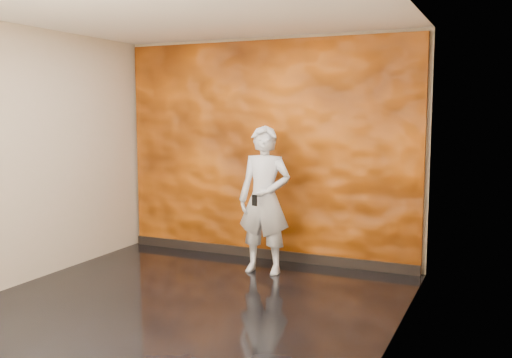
{
  "coord_description": "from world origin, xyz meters",
  "views": [
    {
      "loc": [
        2.83,
        -4.65,
        1.88
      ],
      "look_at": [
        0.28,
        1.03,
        1.14
      ],
      "focal_mm": 40.0,
      "sensor_mm": 36.0,
      "label": 1
    }
  ],
  "objects": [
    {
      "name": "baseboard",
      "position": [
        0.0,
        1.92,
        0.06
      ],
      "size": [
        3.9,
        0.04,
        0.12
      ],
      "primitive_type": "cube",
      "color": "black",
      "rests_on": "ground"
    },
    {
      "name": "man",
      "position": [
        0.24,
        1.35,
        0.86
      ],
      "size": [
        0.65,
        0.44,
        1.71
      ],
      "primitive_type": "imported",
      "rotation": [
        0.0,
        0.0,
        0.05
      ],
      "color": "#9DA3AD",
      "rests_on": "ground"
    },
    {
      "name": "feature_wall",
      "position": [
        0.0,
        1.96,
        1.38
      ],
      "size": [
        3.9,
        0.06,
        2.75
      ],
      "primitive_type": "cube",
      "color": "#D7600B",
      "rests_on": "ground"
    },
    {
      "name": "phone",
      "position": [
        0.24,
        1.08,
        0.89
      ],
      "size": [
        0.07,
        0.03,
        0.13
      ],
      "primitive_type": "cube",
      "rotation": [
        0.0,
        0.0,
        -0.26
      ],
      "color": "black",
      "rests_on": "man"
    },
    {
      "name": "room",
      "position": [
        0.0,
        0.0,
        1.4
      ],
      "size": [
        4.02,
        4.02,
        2.81
      ],
      "color": "black",
      "rests_on": "ground"
    }
  ]
}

